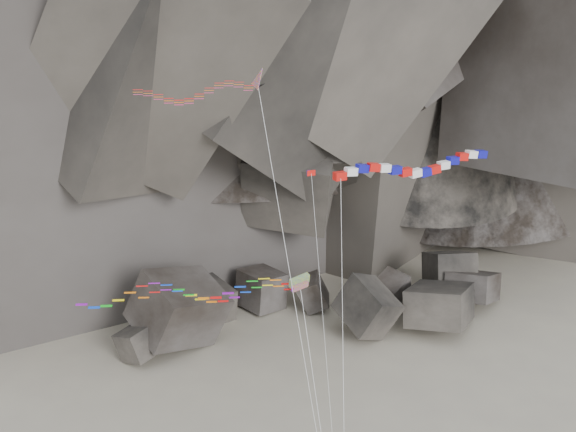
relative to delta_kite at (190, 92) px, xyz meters
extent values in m
cube|color=#47423F|center=(16.27, 34.28, -30.31)|extent=(4.89, 4.22, 4.99)
cube|color=#47423F|center=(36.10, 31.65, -30.45)|extent=(8.45, 8.76, 5.42)
cube|color=#47423F|center=(25.68, 32.41, -30.36)|extent=(5.78, 5.86, 5.33)
cube|color=#47423F|center=(34.18, 34.47, -29.50)|extent=(5.52, 6.87, 6.88)
cube|color=#47423F|center=(-0.31, 27.79, -29.08)|extent=(12.09, 11.14, 9.87)
cube|color=#47423F|center=(-4.67, 25.84, -30.58)|extent=(5.87, 5.53, 4.61)
cube|color=#47423F|center=(10.26, 36.57, -29.91)|extent=(6.59, 6.54, 4.96)
cube|color=#47423F|center=(29.45, 26.42, -30.05)|extent=(9.94, 10.84, 6.33)
cube|color=#47423F|center=(-18.43, 36.11, -31.21)|extent=(3.37, 2.78, 3.25)
cube|color=#47423F|center=(20.65, 26.22, -29.73)|extent=(7.60, 7.73, 7.70)
cube|color=#47423F|center=(2.43, 35.73, -30.25)|extent=(9.05, 9.90, 4.73)
cylinder|color=silver|center=(5.84, -5.65, -14.99)|extent=(3.54, 10.46, 31.32)
cube|color=red|center=(9.48, -0.50, -5.65)|extent=(0.90, 0.71, 0.53)
cube|color=white|center=(10.28, -0.33, -5.44)|extent=(0.94, 0.72, 0.59)
cube|color=#0E0D93|center=(11.09, -0.20, -5.29)|extent=(0.96, 0.72, 0.63)
cube|color=red|center=(11.89, -0.11, -5.28)|extent=(0.96, 0.72, 0.63)
cube|color=white|center=(12.70, -0.02, -5.39)|extent=(0.94, 0.72, 0.60)
cube|color=#0E0D93|center=(13.50, 0.10, -5.60)|extent=(0.91, 0.71, 0.55)
cube|color=red|center=(14.30, 0.26, -5.82)|extent=(0.93, 0.71, 0.58)
cube|color=white|center=(15.11, 0.47, -5.99)|extent=(0.96, 0.72, 0.62)
cube|color=#0E0D93|center=(15.91, 0.73, -6.04)|extent=(0.96, 0.72, 0.64)
cube|color=red|center=(16.72, 1.03, -5.95)|extent=(0.95, 0.72, 0.61)
cube|color=white|center=(17.52, 1.34, -5.76)|extent=(0.92, 0.71, 0.56)
cube|color=#0E0D93|center=(18.32, 1.63, -5.53)|extent=(0.92, 0.71, 0.56)
cube|color=red|center=(19.13, 1.89, -5.35)|extent=(0.95, 0.72, 0.61)
cube|color=white|center=(19.93, 2.09, -5.27)|extent=(0.96, 0.72, 0.64)
cube|color=#0E0D93|center=(20.74, 2.24, -5.32)|extent=(0.96, 0.72, 0.62)
cylinder|color=silver|center=(8.54, -5.79, -18.15)|extent=(1.92, 10.17, 25.01)
cube|color=#C3D70B|center=(6.14, -3.44, -11.57)|extent=(1.42, 1.01, 0.80)
cube|color=#0CB219|center=(6.14, -3.64, -11.87)|extent=(1.19, 0.79, 0.55)
cube|color=red|center=(7.60, -0.30, -5.40)|extent=(0.57, 0.15, 0.37)
cube|color=#0E0D93|center=(7.41, -0.29, -5.40)|extent=(0.21, 0.09, 0.38)
cylinder|color=silver|center=(7.60, -5.58, -18.03)|extent=(0.03, 10.58, 25.25)
camera|label=1|loc=(-3.05, -44.61, 6.35)|focal=45.00mm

